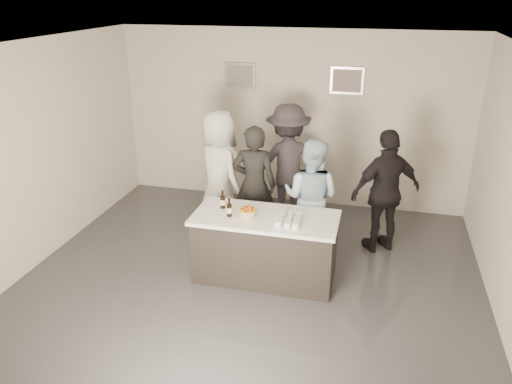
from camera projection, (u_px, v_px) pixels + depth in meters
floor at (247, 288)px, 6.45m from camera, size 6.00×6.00×0.00m
ceiling at (245, 49)px, 5.30m from camera, size 6.00×6.00×0.00m
wall_back at (291, 119)px, 8.56m from camera, size 6.00×0.04×3.00m
wall_front at (123, 345)px, 3.18m from camera, size 6.00×0.04×3.00m
wall_left at (25, 160)px, 6.54m from camera, size 0.04×6.00×3.00m
picture_left at (240, 76)px, 8.47m from camera, size 0.54×0.04×0.44m
picture_right at (347, 81)px, 8.06m from camera, size 0.54×0.04×0.44m
bar_counter at (265, 247)px, 6.54m from camera, size 1.86×0.86×0.90m
cake at (248, 213)px, 6.36m from camera, size 0.23×0.23×0.08m
beer_bottle_a at (223, 199)px, 6.54m from camera, size 0.07×0.07×0.26m
beer_bottle_b at (229, 207)px, 6.31m from camera, size 0.07×0.07×0.26m
tumbler_cluster at (289, 220)px, 6.18m from camera, size 0.30×0.40×0.08m
candles at (237, 223)px, 6.18m from camera, size 0.24×0.08×0.01m
person_main_black at (254, 185)px, 7.35m from camera, size 0.69×0.48×1.81m
person_main_blue at (311, 197)px, 7.04m from camera, size 0.95×0.80×1.71m
person_guest_left at (219, 172)px, 7.69m from camera, size 1.11×1.08×1.92m
person_guest_right at (386, 192)px, 7.09m from camera, size 1.14×0.94×1.82m
person_guest_back at (288, 164)px, 8.03m from camera, size 1.43×1.13×1.94m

